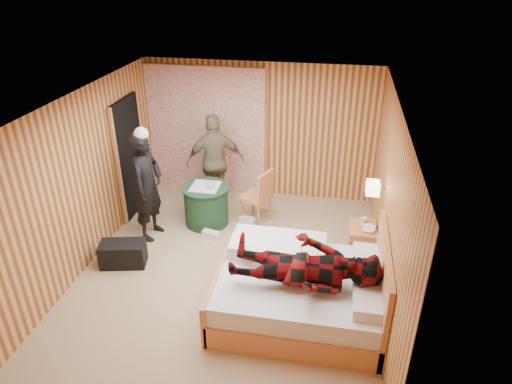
% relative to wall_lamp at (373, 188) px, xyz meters
% --- Properties ---
extents(floor, '(4.20, 5.00, 0.01)m').
position_rel_wall_lamp_xyz_m(floor, '(-1.92, -0.45, -1.30)').
color(floor, tan).
rests_on(floor, ground).
extents(ceiling, '(4.20, 5.00, 0.01)m').
position_rel_wall_lamp_xyz_m(ceiling, '(-1.92, -0.45, 1.20)').
color(ceiling, white).
rests_on(ceiling, wall_back).
extents(wall_back, '(4.20, 0.02, 2.50)m').
position_rel_wall_lamp_xyz_m(wall_back, '(-1.92, 2.05, -0.05)').
color(wall_back, '#E99859').
rests_on(wall_back, floor).
extents(wall_left, '(0.02, 5.00, 2.50)m').
position_rel_wall_lamp_xyz_m(wall_left, '(-4.02, -0.45, -0.05)').
color(wall_left, '#E99859').
rests_on(wall_left, floor).
extents(wall_right, '(0.02, 5.00, 2.50)m').
position_rel_wall_lamp_xyz_m(wall_right, '(0.18, -0.45, -0.05)').
color(wall_right, '#E99859').
rests_on(wall_right, floor).
extents(curtain, '(2.20, 0.08, 2.40)m').
position_rel_wall_lamp_xyz_m(curtain, '(-2.92, 1.98, -0.10)').
color(curtain, silver).
rests_on(curtain, floor).
extents(doorway, '(0.06, 0.90, 2.05)m').
position_rel_wall_lamp_xyz_m(doorway, '(-3.98, 0.95, -0.28)').
color(doorway, black).
rests_on(doorway, floor).
extents(wall_lamp, '(0.26, 0.24, 0.16)m').
position_rel_wall_lamp_xyz_m(wall_lamp, '(0.00, 0.00, 0.00)').
color(wall_lamp, gold).
rests_on(wall_lamp, wall_right).
extents(bed, '(2.11, 1.66, 1.14)m').
position_rel_wall_lamp_xyz_m(bed, '(-0.80, -1.13, -0.97)').
color(bed, tan).
rests_on(bed, floor).
extents(nightstand, '(0.40, 0.55, 0.53)m').
position_rel_wall_lamp_xyz_m(nightstand, '(-0.04, 0.23, -1.03)').
color(nightstand, tan).
rests_on(nightstand, floor).
extents(round_table, '(0.79, 0.79, 0.70)m').
position_rel_wall_lamp_xyz_m(round_table, '(-2.62, 0.76, -0.95)').
color(round_table, '#1F4325').
rests_on(round_table, floor).
extents(chair_far, '(0.45, 0.45, 0.93)m').
position_rel_wall_lamp_xyz_m(chair_far, '(-2.62, 1.39, -0.76)').
color(chair_far, tan).
rests_on(chair_far, floor).
extents(chair_near, '(0.58, 0.58, 0.97)m').
position_rel_wall_lamp_xyz_m(chair_near, '(-1.73, 0.94, -0.74)').
color(chair_near, tan).
rests_on(chair_near, floor).
extents(duffel_bag, '(0.71, 0.48, 0.37)m').
position_rel_wall_lamp_xyz_m(duffel_bag, '(-3.50, -0.62, -1.12)').
color(duffel_bag, black).
rests_on(duffel_bag, floor).
extents(sneaker_left, '(0.30, 0.18, 0.12)m').
position_rel_wall_lamp_xyz_m(sneaker_left, '(-1.93, 0.85, -1.24)').
color(sneaker_left, silver).
rests_on(sneaker_left, floor).
extents(sneaker_right, '(0.30, 0.17, 0.13)m').
position_rel_wall_lamp_xyz_m(sneaker_right, '(-2.42, 0.30, -1.24)').
color(sneaker_right, silver).
rests_on(sneaker_right, floor).
extents(woman_standing, '(0.49, 0.69, 1.79)m').
position_rel_wall_lamp_xyz_m(woman_standing, '(-3.38, 0.22, -0.41)').
color(woman_standing, black).
rests_on(woman_standing, floor).
extents(man_at_table, '(1.09, 0.75, 1.72)m').
position_rel_wall_lamp_xyz_m(man_at_table, '(-2.62, 1.42, -0.44)').
color(man_at_table, '#6E6749').
rests_on(man_at_table, floor).
extents(man_on_bed, '(0.86, 0.67, 1.77)m').
position_rel_wall_lamp_xyz_m(man_on_bed, '(-0.77, -1.36, -0.30)').
color(man_on_bed, '#61090B').
rests_on(man_on_bed, bed).
extents(book_lower, '(0.23, 0.26, 0.02)m').
position_rel_wall_lamp_xyz_m(book_lower, '(-0.04, 0.18, -0.76)').
color(book_lower, silver).
rests_on(book_lower, nightstand).
extents(book_upper, '(0.22, 0.26, 0.02)m').
position_rel_wall_lamp_xyz_m(book_upper, '(-0.04, 0.18, -0.74)').
color(book_upper, silver).
rests_on(book_upper, nightstand).
extents(cup_nightstand, '(0.12, 0.12, 0.09)m').
position_rel_wall_lamp_xyz_m(cup_nightstand, '(-0.04, 0.36, -0.73)').
color(cup_nightstand, silver).
rests_on(cup_nightstand, nightstand).
extents(cup_table, '(0.14, 0.14, 0.10)m').
position_rel_wall_lamp_xyz_m(cup_table, '(-2.52, 0.71, -0.55)').
color(cup_table, silver).
rests_on(cup_table, round_table).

